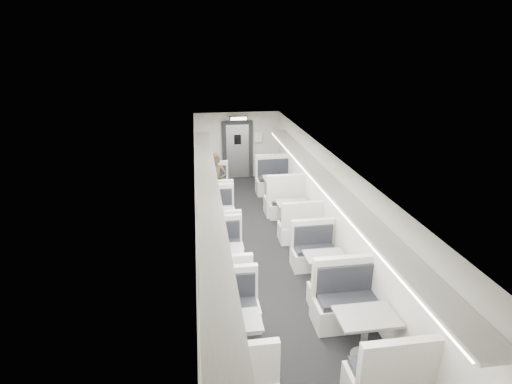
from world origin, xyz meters
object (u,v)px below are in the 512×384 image
object	(u,v)px
booth_left_c	(224,263)
booth_right_b	(292,214)
booth_left_b	(218,223)
booth_right_d	(365,336)
vestibule_door	(238,150)
passenger	(216,183)
booth_left_a	(214,193)
booth_right_c	(324,270)
exit_sign	(239,118)
booth_left_d	(235,339)
booth_right_a	(279,190)

from	to	relation	value
booth_left_c	booth_right_b	distance (m)	2.99
booth_left_b	booth_right_d	xyz separation A→B (m)	(2.00, -4.60, 0.04)
booth_right_b	vestibule_door	world-z (taller)	vestibule_door
vestibule_door	passenger	bearing A→B (deg)	-107.70
booth_left_a	booth_right_c	world-z (taller)	booth_left_a
booth_left_a	booth_right_b	size ratio (longest dim) A/B	1.00
booth_right_d	passenger	xyz separation A→B (m)	(-1.93, 6.31, 0.46)
vestibule_door	booth_left_a	bearing A→B (deg)	-111.80
booth_right_c	exit_sign	world-z (taller)	exit_sign
passenger	exit_sign	world-z (taller)	exit_sign
booth_left_d	booth_right_b	bearing A→B (deg)	66.20
booth_left_d	vestibule_door	bearing A→B (deg)	83.62
booth_right_b	booth_right_c	bearing A→B (deg)	-90.00
booth_left_d	booth_left_b	bearing A→B (deg)	90.00
booth_right_c	booth_left_c	bearing A→B (deg)	164.66
booth_left_b	booth_left_c	distance (m)	2.01
booth_right_d	passenger	bearing A→B (deg)	107.03
booth_right_a	exit_sign	size ratio (longest dim) A/B	3.80
vestibule_door	booth_right_c	bearing A→B (deg)	-82.08
booth_right_b	booth_right_d	world-z (taller)	booth_right_d
booth_left_d	vestibule_door	distance (m)	9.02
booth_left_c	booth_right_a	size ratio (longest dim) A/B	0.83
booth_left_c	vestibule_door	xyz separation A→B (m)	(1.00, 6.63, 0.69)
booth_right_a	booth_right_d	world-z (taller)	booth_right_a
booth_left_b	booth_right_a	world-z (taller)	booth_right_a
booth_right_d	booth_right_a	bearing A→B (deg)	90.00
booth_left_b	booth_right_a	size ratio (longest dim) A/B	0.85
booth_right_a	booth_right_b	distance (m)	1.79
booth_right_b	passenger	size ratio (longest dim) A/B	1.20
booth_right_b	booth_right_c	world-z (taller)	booth_right_b
booth_left_d	booth_right_b	size ratio (longest dim) A/B	0.99
booth_left_c	booth_left_a	bearing A→B (deg)	90.00
booth_right_b	exit_sign	world-z (taller)	exit_sign
booth_left_a	booth_right_b	bearing A→B (deg)	-43.67
vestibule_door	exit_sign	distance (m)	1.33
booth_right_a	booth_right_d	bearing A→B (deg)	-90.00
booth_left_a	booth_left_c	bearing A→B (deg)	-90.00
booth_left_c	booth_right_a	bearing A→B (deg)	63.52
booth_left_a	booth_left_d	size ratio (longest dim) A/B	1.02
booth_left_a	booth_right_c	bearing A→B (deg)	-66.87
booth_left_b	booth_right_b	size ratio (longest dim) A/B	0.97
booth_left_c	exit_sign	world-z (taller)	exit_sign
booth_left_d	booth_left_a	bearing A→B (deg)	90.00
booth_right_c	exit_sign	size ratio (longest dim) A/B	3.20
booth_left_b	vestibule_door	world-z (taller)	vestibule_door
vestibule_door	booth_right_a	bearing A→B (deg)	-69.11
booth_left_a	passenger	distance (m)	0.65
passenger	booth_left_d	bearing A→B (deg)	-68.84
booth_right_d	passenger	size ratio (longest dim) A/B	1.32
booth_left_a	booth_right_a	size ratio (longest dim) A/B	0.88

